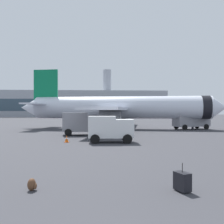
% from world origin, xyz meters
% --- Properties ---
extents(airplane_at_gate, '(35.60, 32.32, 10.50)m').
position_xyz_m(airplane_at_gate, '(3.78, 39.41, 3.66)').
color(airplane_at_gate, silver).
rests_on(airplane_at_gate, ground).
extents(service_truck, '(5.01, 2.96, 2.90)m').
position_xyz_m(service_truck, '(-2.10, 29.05, 1.61)').
color(service_truck, gray).
rests_on(service_truck, ground).
extents(fuel_truck, '(6.41, 3.90, 3.20)m').
position_xyz_m(fuel_truck, '(15.84, 38.00, 1.77)').
color(fuel_truck, gray).
rests_on(fuel_truck, ground).
extents(cargo_van, '(4.45, 2.43, 2.60)m').
position_xyz_m(cargo_van, '(1.29, 21.25, 1.45)').
color(cargo_van, white).
rests_on(cargo_van, ground).
extents(safety_cone_mid, '(0.44, 0.44, 0.70)m').
position_xyz_m(safety_cone_mid, '(-3.04, 21.65, 0.34)').
color(safety_cone_mid, '#F2590C').
rests_on(safety_cone_mid, ground).
extents(rolling_suitcase, '(0.61, 0.74, 1.10)m').
position_xyz_m(rolling_suitcase, '(3.30, 6.17, 0.39)').
color(rolling_suitcase, black).
rests_on(rolling_suitcase, ground).
extents(traveller_backpack, '(0.36, 0.40, 0.48)m').
position_xyz_m(traveller_backpack, '(-2.56, 6.61, 0.23)').
color(traveller_backpack, brown).
rests_on(traveller_backpack, ground).
extents(terminal_building, '(99.66, 20.83, 25.46)m').
position_xyz_m(terminal_building, '(-13.65, 132.45, 6.83)').
color(terminal_building, '#9EA3AD').
rests_on(terminal_building, ground).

